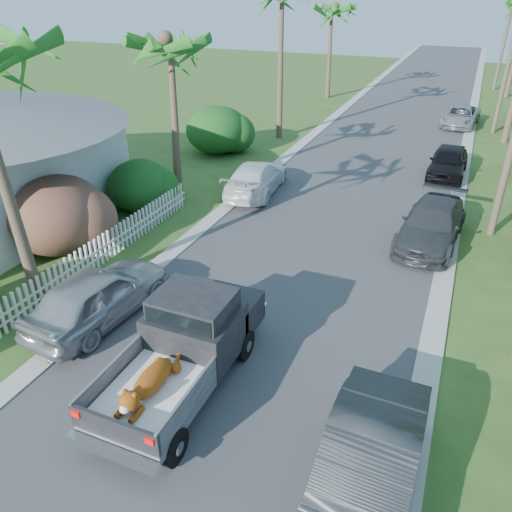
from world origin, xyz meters
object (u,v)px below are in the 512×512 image
at_px(parked_car_rm, 432,225).
at_px(parked_car_ln, 98,295).
at_px(pickup_truck, 189,340).
at_px(palm_l_b, 168,40).
at_px(utility_pole_c, 511,51).
at_px(parked_car_lf, 256,178).
at_px(palm_l_d, 333,7).
at_px(parked_car_rd, 460,117).
at_px(parked_car_rf, 448,162).
at_px(parked_car_rn, 366,473).
at_px(utility_pole_d, 507,30).

relative_size(parked_car_rm, parked_car_ln, 1.07).
xyz_separation_m(pickup_truck, parked_car_ln, (-3.35, 1.01, -0.27)).
bearing_deg(palm_l_b, utility_pole_c, 52.22).
relative_size(parked_car_lf, palm_l_d, 0.60).
distance_m(parked_car_rm, palm_l_d, 25.39).
height_order(parked_car_rd, palm_l_b, palm_l_b).
xyz_separation_m(parked_car_rf, parked_car_ln, (-7.71, -15.56, 0.06)).
relative_size(parked_car_rn, utility_pole_d, 0.50).
height_order(parked_car_lf, palm_l_d, palm_l_d).
xyz_separation_m(pickup_truck, parked_car_rf, (4.36, 16.57, -0.33)).
bearing_deg(parked_car_ln, utility_pole_d, -98.49).
height_order(parked_car_lf, palm_l_b, palm_l_b).
xyz_separation_m(pickup_truck, utility_pole_d, (6.36, 40.74, 3.59)).
relative_size(pickup_truck, parked_car_rd, 1.20).
bearing_deg(utility_pole_d, parked_car_lf, -107.69).
distance_m(palm_l_b, utility_pole_d, 33.42).
xyz_separation_m(parked_car_rf, palm_l_b, (-10.40, -6.83, 5.47)).
distance_m(parked_car_rn, palm_l_d, 35.38).
distance_m(pickup_truck, parked_car_ln, 3.51).
distance_m(parked_car_ln, palm_l_b, 10.61).
distance_m(parked_car_rm, parked_car_rf, 7.40).
relative_size(parked_car_lf, utility_pole_c, 0.51).
bearing_deg(parked_car_rf, pickup_truck, -103.16).
xyz_separation_m(parked_car_rm, palm_l_b, (-10.40, 0.57, 5.47)).
bearing_deg(parked_car_rn, parked_car_lf, 120.78).
bearing_deg(parked_car_rn, utility_pole_d, 87.99).
height_order(parked_car_rn, palm_l_d, palm_l_d).
bearing_deg(parked_car_rn, parked_car_ln, 161.44).
bearing_deg(palm_l_b, pickup_truck, -58.18).
xyz_separation_m(pickup_truck, parked_car_rm, (4.36, 9.17, -0.33)).
bearing_deg(parked_car_lf, parked_car_rd, -121.31).
bearing_deg(parked_car_rm, utility_pole_c, 87.91).
relative_size(parked_car_rn, parked_car_lf, 0.99).
relative_size(palm_l_d, utility_pole_c, 0.86).
distance_m(palm_l_b, utility_pole_c, 20.30).
bearing_deg(parked_car_rm, parked_car_rf, 94.79).
distance_m(parked_car_ln, utility_pole_d, 41.08).
xyz_separation_m(pickup_truck, parked_car_rn, (4.36, -1.68, -0.26)).
height_order(pickup_truck, parked_car_lf, pickup_truck).
distance_m(parked_car_rd, utility_pole_c, 4.57).
bearing_deg(utility_pole_d, parked_car_rf, -94.73).
distance_m(parked_car_rf, parked_car_rd, 10.06).
bearing_deg(parked_car_ln, parked_car_rd, -101.50).
height_order(parked_car_rn, parked_car_ln, parked_car_rn).
relative_size(parked_car_rn, palm_l_b, 0.61).
height_order(parked_car_rd, parked_car_lf, parked_car_lf).
xyz_separation_m(parked_car_rd, utility_pole_c, (2.00, -0.89, 4.01)).
distance_m(parked_car_lf, utility_pole_d, 31.30).
bearing_deg(parked_car_rm, parked_car_ln, -128.59).
distance_m(parked_car_rn, utility_pole_d, 42.64).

